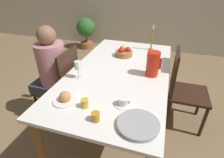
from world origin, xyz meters
name	(u,v)px	position (x,y,z in m)	size (l,w,h in m)	color
ground_plane	(118,123)	(0.00, 0.00, 0.00)	(20.00, 20.00, 0.00)	#7F6647
dining_table	(120,78)	(0.00, 0.00, 0.65)	(0.97, 1.78, 0.74)	white
chair_person_side	(62,85)	(-0.67, -0.08, 0.48)	(0.42, 0.42, 0.91)	#331E14
chair_opposite	(183,88)	(0.67, 0.27, 0.48)	(0.42, 0.42, 0.91)	#331E14
person_seated	(51,69)	(-0.76, -0.11, 0.69)	(0.39, 0.41, 1.16)	#33333D
red_pitcher	(153,64)	(0.32, 0.00, 0.86)	(0.15, 0.12, 0.24)	red
wine_glass_water	(78,66)	(-0.33, -0.26, 0.86)	(0.06, 0.06, 0.17)	white
teacup_near_person	(123,102)	(0.17, -0.53, 0.76)	(0.12, 0.12, 0.06)	white
serving_tray	(138,125)	(0.31, -0.71, 0.75)	(0.28, 0.28, 0.03)	#9E9EA3
bread_plate	(65,98)	(-0.27, -0.61, 0.77)	(0.19, 0.19, 0.09)	white
jam_jar_amber	(96,116)	(0.03, -0.74, 0.77)	(0.06, 0.06, 0.07)	#C67A1E
jam_jar_red	(85,103)	(-0.10, -0.63, 0.77)	(0.06, 0.06, 0.07)	gold
fruit_bowl	(124,52)	(-0.05, 0.38, 0.78)	(0.20, 0.20, 0.11)	#9E6B3D
candlestick_tall	(152,41)	(0.23, 0.67, 0.86)	(0.06, 0.06, 0.32)	olive
potted_plant	(86,30)	(-1.45, 2.26, 0.44)	(0.44, 0.44, 0.72)	#A8603D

